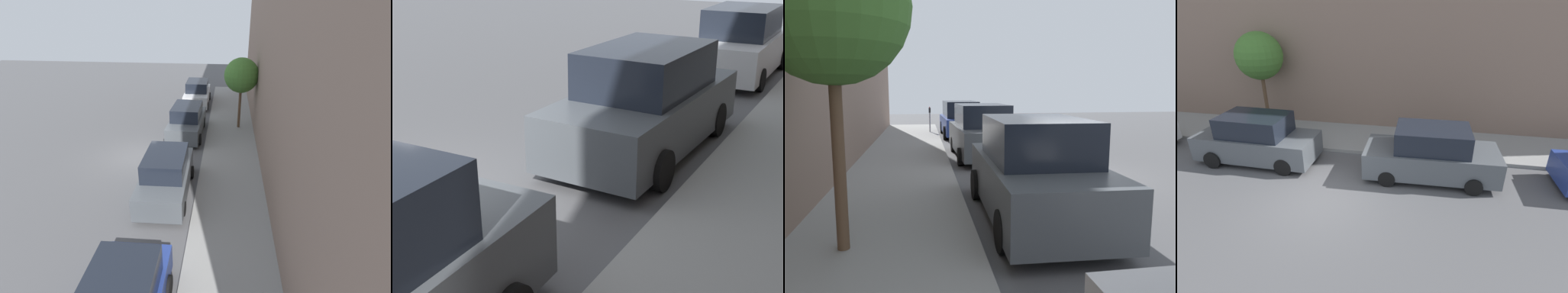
{
  "view_description": "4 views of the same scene",
  "coord_description": "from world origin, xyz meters",
  "views": [
    {
      "loc": [
        4.68,
        -14.83,
        7.72
      ],
      "look_at": [
        3.17,
        -0.47,
        1.0
      ],
      "focal_mm": 28.0,
      "sensor_mm": 36.0,
      "label": 1
    },
    {
      "loc": [
        5.97,
        -5.44,
        3.75
      ],
      "look_at": [
        2.47,
        0.85,
        1.0
      ],
      "focal_mm": 50.0,
      "sensor_mm": 36.0,
      "label": 2
    },
    {
      "loc": [
        4.36,
        10.48,
        2.5
      ],
      "look_at": [
        2.84,
        0.5,
        1.0
      ],
      "focal_mm": 35.0,
      "sensor_mm": 36.0,
      "label": 3
    },
    {
      "loc": [
        -7.93,
        -3.19,
        6.0
      ],
      "look_at": [
        2.31,
        -1.23,
        1.0
      ],
      "focal_mm": 28.0,
      "sensor_mm": 36.0,
      "label": 4
    }
  ],
  "objects": [
    {
      "name": "sidewalk",
      "position": [
        5.03,
        0.0,
        0.07
      ],
      "size": [
        3.07,
        32.0,
        0.15
      ],
      "color": "gray",
      "rests_on": "ground_plane"
    },
    {
      "name": "parked_suv_third",
      "position": [
        2.22,
        3.49,
        0.93
      ],
      "size": [
        2.08,
        4.85,
        1.98
      ],
      "color": "#4C5156",
      "rests_on": "ground_plane"
    },
    {
      "name": "street_tree",
      "position": [
        5.57,
        4.83,
        3.64
      ],
      "size": [
        2.21,
        2.21,
        4.62
      ],
      "color": "brown",
      "rests_on": "sidewalk"
    },
    {
      "name": "ground_plane",
      "position": [
        0.0,
        0.0,
        0.0
      ],
      "size": [
        60.0,
        60.0,
        0.0
      ],
      "primitive_type": "plane",
      "color": "#515154"
    },
    {
      "name": "parked_suv_second",
      "position": [
        2.19,
        -3.44,
        0.93
      ],
      "size": [
        2.09,
        4.85,
        1.98
      ],
      "color": "#4C5156",
      "rests_on": "ground_plane"
    }
  ]
}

